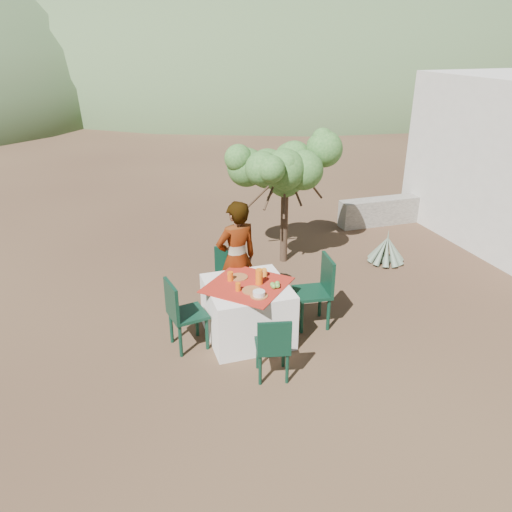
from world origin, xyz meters
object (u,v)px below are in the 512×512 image
(chair_right, at_px, (318,288))
(chair_left, at_px, (182,312))
(person, at_px, (237,259))
(agave, at_px, (387,250))
(table, at_px, (248,311))
(juice_pitcher, at_px, (259,277))
(chair_near, at_px, (273,346))
(chair_far, at_px, (228,273))
(shrub_tree, at_px, (288,173))

(chair_right, bearing_deg, chair_left, -83.05)
(person, relative_size, agave, 2.43)
(chair_left, distance_m, person, 1.15)
(table, xyz_separation_m, juice_pitcher, (0.15, -0.03, 0.48))
(chair_right, bearing_deg, table, -82.94)
(chair_near, height_order, chair_right, chair_right)
(chair_right, bearing_deg, chair_far, -127.00)
(table, relative_size, chair_right, 1.32)
(chair_near, xyz_separation_m, shrub_tree, (1.34, 3.13, 1.10))
(shrub_tree, bearing_deg, chair_left, -135.43)
(chair_near, height_order, chair_left, chair_left)
(chair_left, distance_m, chair_right, 1.85)
(shrub_tree, xyz_separation_m, agave, (1.62, -0.67, -1.33))
(juice_pitcher, bearing_deg, person, 98.86)
(table, bearing_deg, chair_far, 90.26)
(chair_far, bearing_deg, table, -74.11)
(chair_left, bearing_deg, chair_near, -147.46)
(shrub_tree, bearing_deg, person, -130.70)
(chair_far, distance_m, chair_right, 1.38)
(chair_far, distance_m, person, 0.48)
(chair_near, distance_m, chair_left, 1.29)
(chair_near, xyz_separation_m, juice_pitcher, (0.13, 0.93, 0.41))
(chair_left, relative_size, agave, 1.37)
(table, distance_m, agave, 3.33)
(chair_near, xyz_separation_m, person, (0.03, 1.60, 0.38))
(chair_left, height_order, shrub_tree, shrub_tree)
(chair_near, relative_size, juice_pitcher, 4.03)
(person, bearing_deg, chair_near, 76.83)
(chair_left, height_order, person, person)
(juice_pitcher, bearing_deg, chair_right, 2.72)
(chair_near, height_order, shrub_tree, shrub_tree)
(shrub_tree, height_order, juice_pitcher, shrub_tree)
(table, relative_size, agave, 1.90)
(person, xyz_separation_m, shrub_tree, (1.31, 1.53, 0.72))
(agave, bearing_deg, chair_far, -169.68)
(shrub_tree, relative_size, agave, 2.88)
(chair_right, distance_m, shrub_tree, 2.41)
(chair_far, height_order, juice_pitcher, juice_pitcher)
(chair_near, relative_size, shrub_tree, 0.42)
(chair_far, xyz_separation_m, chair_near, (0.02, -1.91, -0.02))
(shrub_tree, relative_size, juice_pitcher, 9.65)
(agave, bearing_deg, person, -163.72)
(person, height_order, agave, person)
(chair_near, bearing_deg, shrub_tree, -100.78)
(chair_right, bearing_deg, juice_pitcher, -80.76)
(shrub_tree, bearing_deg, agave, -22.48)
(shrub_tree, bearing_deg, chair_far, -138.26)
(chair_far, relative_size, shrub_tree, 0.43)
(chair_far, bearing_deg, chair_right, -27.89)
(table, height_order, person, person)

